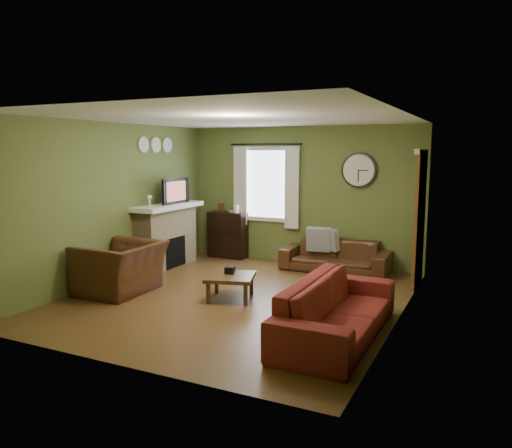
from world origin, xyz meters
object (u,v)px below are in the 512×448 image
at_px(bookshelf, 228,235).
at_px(armchair, 121,268).
at_px(sofa_brown, 335,256).
at_px(coffee_table, 231,287).
at_px(sofa_red, 337,309).

bearing_deg(bookshelf, armchair, -94.44).
xyz_separation_m(bookshelf, sofa_brown, (2.31, -0.21, -0.18)).
bearing_deg(sofa_brown, coffee_table, -110.62).
relative_size(sofa_brown, sofa_red, 0.84).
xyz_separation_m(bookshelf, coffee_table, (1.44, -2.52, -0.28)).
bearing_deg(sofa_red, coffee_table, 66.96).
relative_size(armchair, coffee_table, 1.76).
height_order(sofa_brown, armchair, armchair).
bearing_deg(bookshelf, sofa_brown, -5.16).
height_order(bookshelf, coffee_table, bookshelf).
bearing_deg(armchair, sofa_brown, 135.05).
distance_m(sofa_brown, sofa_red, 3.24).
bearing_deg(sofa_red, sofa_brown, 17.24).
distance_m(sofa_red, armchair, 3.52).
distance_m(bookshelf, coffee_table, 2.92).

